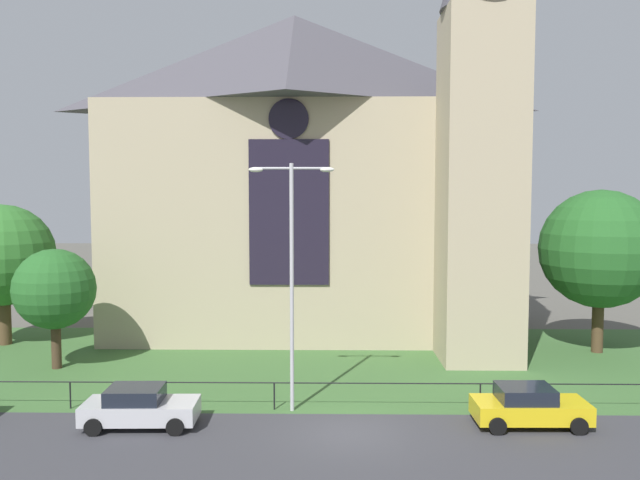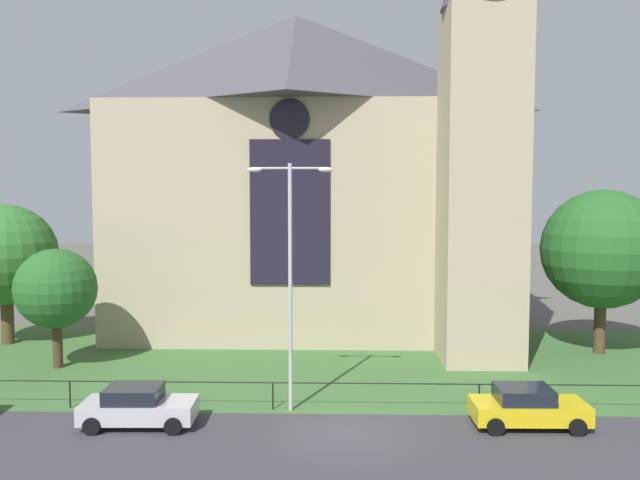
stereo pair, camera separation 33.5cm
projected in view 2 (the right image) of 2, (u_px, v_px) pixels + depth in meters
The scene contains 11 objects.
ground at pixel (344, 361), 32.87m from camera, with size 160.00×160.00×0.00m, color #56544C.
road_asphalt at pixel (348, 456), 20.90m from camera, with size 120.00×8.00×0.01m, color #38383D.
grass_verge at pixel (344, 372), 30.87m from camera, with size 120.00×20.00×0.01m, color #3D6633.
church_building at pixel (308, 170), 39.84m from camera, with size 23.20×16.20×26.00m.
iron_railing at pixel (273, 386), 25.40m from camera, with size 33.23×0.07×1.13m.
tree_right_far at pixel (602, 249), 34.19m from camera, with size 6.46×6.46×8.97m.
tree_left_far at pixel (5, 255), 36.42m from camera, with size 5.85×5.85×8.14m.
tree_left_near at pixel (56, 289), 31.38m from camera, with size 3.99×3.99×6.01m.
streetlamp_near at pixel (290, 259), 24.91m from camera, with size 3.37×0.26×9.90m.
parked_car_silver at pixel (138, 406), 23.60m from camera, with size 4.25×2.11×1.51m.
parked_car_yellow at pixel (528, 407), 23.52m from camera, with size 4.22×2.07×1.51m.
Camera 2 is at (-0.40, -22.36, 8.66)m, focal length 35.36 mm.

